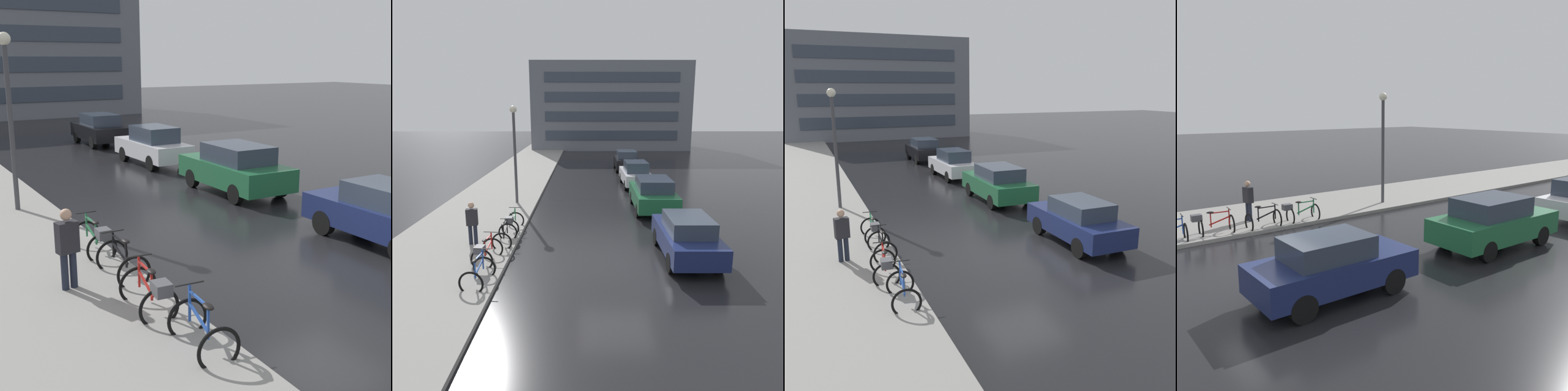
{
  "view_description": "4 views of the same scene",
  "coord_description": "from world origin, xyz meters",
  "views": [
    {
      "loc": [
        -8.06,
        -8.01,
        4.42
      ],
      "look_at": [
        -1.15,
        3.51,
        1.03
      ],
      "focal_mm": 50.0,
      "sensor_mm": 36.0,
      "label": 1
    },
    {
      "loc": [
        -1.03,
        -11.71,
        5.05
      ],
      "look_at": [
        -0.93,
        4.42,
        1.29
      ],
      "focal_mm": 35.0,
      "sensor_mm": 36.0,
      "label": 2
    },
    {
      "loc": [
        -6.14,
        -11.13,
        5.13
      ],
      "look_at": [
        -0.33,
        2.57,
        1.44
      ],
      "focal_mm": 40.0,
      "sensor_mm": 36.0,
      "label": 3
    },
    {
      "loc": [
        10.69,
        -4.72,
        4.42
      ],
      "look_at": [
        -1.87,
        5.03,
        1.23
      ],
      "focal_mm": 40.0,
      "sensor_mm": 36.0,
      "label": 4
    }
  ],
  "objects": [
    {
      "name": "bicycle_nearest",
      "position": [
        -4.11,
        -1.62,
        0.4
      ],
      "size": [
        0.81,
        1.18,
        1.01
      ],
      "color": "black",
      "rests_on": "ground"
    },
    {
      "name": "car_green",
      "position": [
        2.33,
        6.71,
        0.84
      ],
      "size": [
        2.0,
        4.4,
        1.65
      ],
      "color": "#1E6038",
      "rests_on": "ground"
    },
    {
      "name": "car_white",
      "position": [
        2.2,
        12.63,
        0.82
      ],
      "size": [
        1.75,
        4.22,
        1.64
      ],
      "color": "silver",
      "rests_on": "ground"
    },
    {
      "name": "pedestrian",
      "position": [
        -5.14,
        1.53,
        0.97
      ],
      "size": [
        0.43,
        0.3,
        1.72
      ],
      "color": "#1E2333",
      "rests_on": "ground"
    },
    {
      "name": "building_facade_main",
      "position": [
        1.98,
        38.05,
        5.07
      ],
      "size": [
        18.63,
        10.45,
        10.15
      ],
      "color": "slate",
      "rests_on": "ground"
    },
    {
      "name": "streetlamp",
      "position": [
        -4.64,
        7.78,
        3.23
      ],
      "size": [
        0.36,
        0.36,
        5.11
      ],
      "color": "#424247",
      "rests_on": "ground"
    },
    {
      "name": "bicycle_farthest",
      "position": [
        -4.01,
        3.11,
        0.48
      ],
      "size": [
        0.74,
        1.42,
        0.95
      ],
      "color": "black",
      "rests_on": "ground"
    },
    {
      "name": "ground_plane",
      "position": [
        0.0,
        0.0,
        0.0
      ],
      "size": [
        140.0,
        140.0,
        0.0
      ],
      "primitive_type": "plane",
      "color": "black"
    },
    {
      "name": "sidewalk_kerb",
      "position": [
        -6.0,
        10.0,
        0.07
      ],
      "size": [
        4.8,
        60.0,
        0.14
      ],
      "primitive_type": "cube",
      "color": "gray",
      "rests_on": "ground"
    },
    {
      "name": "car_navy",
      "position": [
        2.39,
        0.5,
        0.77
      ],
      "size": [
        1.74,
        3.97,
        1.52
      ],
      "color": "navy",
      "rests_on": "ground"
    },
    {
      "name": "car_black",
      "position": [
        2.29,
        19.08,
        0.82
      ],
      "size": [
        1.89,
        4.08,
        1.61
      ],
      "color": "black",
      "rests_on": "ground"
    },
    {
      "name": "bicycle_second",
      "position": [
        -4.25,
        -0.16,
        0.49
      ],
      "size": [
        0.83,
        1.41,
        0.98
      ],
      "color": "black",
      "rests_on": "ground"
    },
    {
      "name": "bicycle_third",
      "position": [
        -4.01,
        1.63,
        0.4
      ],
      "size": [
        0.73,
        1.17,
        0.95
      ],
      "color": "black",
      "rests_on": "ground"
    }
  ]
}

